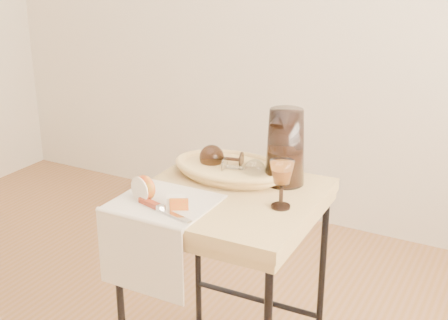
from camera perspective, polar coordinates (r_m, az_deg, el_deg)
The scene contains 10 objects.
side_table at distance 2.07m, azimuth 0.27°, elevation -12.37°, with size 0.57×0.57×0.72m, color olive, non-canonical shape.
tea_towel at distance 1.84m, azimuth -5.72°, elevation -4.04°, with size 0.30×0.27×0.01m, color beige.
bread_basket at distance 2.03m, azimuth 0.61°, elevation -1.00°, with size 0.36×0.24×0.04m, color tan, non-canonical shape.
goblet_lying_a at distance 2.04m, azimuth 0.03°, elevation 0.15°, with size 0.14×0.09×0.09m, color #372115, non-canonical shape.
goblet_lying_b at distance 1.98m, azimuth 1.68°, elevation -0.78°, with size 0.11×0.07×0.07m, color white, non-canonical shape.
pitcher at distance 1.95m, azimuth 5.85°, elevation 1.24°, with size 0.17×0.25×0.29m, color black, non-canonical shape.
wine_goblet at distance 1.78m, azimuth 5.48°, elevation -2.30°, with size 0.07×0.07×0.15m, color white, non-canonical shape.
apple_half at distance 1.85m, azimuth -7.50°, elevation -2.60°, with size 0.08×0.04×0.08m, color #C80006.
apple_wedge at distance 1.79m, azimuth -4.58°, elevation -3.99°, with size 0.06×0.03×0.04m, color beige.
table_knife at distance 1.78m, azimuth -5.89°, elevation -4.61°, with size 0.21×0.02×0.02m, color silver, non-canonical shape.
Camera 1 is at (1.24, -1.10, 1.48)m, focal length 48.12 mm.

